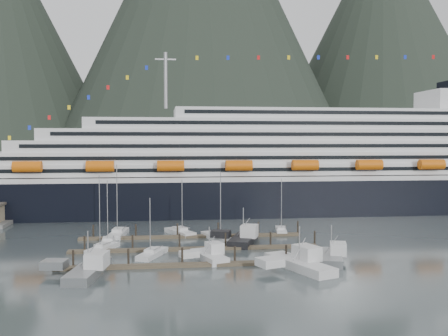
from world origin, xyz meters
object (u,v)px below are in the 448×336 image
(sailboat_c, at_px, (152,254))
(sailboat_f, at_px, (180,233))
(sailboat_d, at_px, (218,238))
(sailboat_a, at_px, (108,243))
(sailboat_e, at_px, (118,234))
(trawler_b, at_px, (209,256))
(trawler_d, at_px, (330,256))
(cruise_ship, at_px, (301,171))
(trawler_c, at_px, (298,263))
(trawler_e, at_px, (243,239))
(trawler_a, at_px, (87,269))
(sailboat_g, at_px, (281,231))
(sailboat_b, at_px, (103,249))

(sailboat_c, height_order, sailboat_f, sailboat_f)
(sailboat_c, height_order, sailboat_d, sailboat_d)
(sailboat_a, height_order, sailboat_c, sailboat_a)
(sailboat_e, height_order, trawler_b, sailboat_e)
(sailboat_f, relative_size, trawler_d, 1.06)
(cruise_ship, relative_size, trawler_c, 13.52)
(trawler_d, relative_size, trawler_e, 0.93)
(sailboat_a, relative_size, trawler_a, 0.94)
(sailboat_e, height_order, sailboat_g, sailboat_e)
(sailboat_c, height_order, trawler_b, sailboat_c)
(trawler_d, bearing_deg, sailboat_e, 69.64)
(sailboat_e, distance_m, trawler_a, 34.17)
(sailboat_f, relative_size, trawler_e, 0.98)
(sailboat_a, xyz_separation_m, trawler_e, (27.26, -1.90, 0.58))
(cruise_ship, height_order, trawler_e, cruise_ship)
(sailboat_a, xyz_separation_m, sailboat_d, (22.69, 2.51, 0.01))
(trawler_a, bearing_deg, sailboat_d, -32.13)
(trawler_c, bearing_deg, cruise_ship, -36.93)
(sailboat_c, bearing_deg, trawler_b, -91.04)
(sailboat_d, relative_size, sailboat_f, 1.16)
(sailboat_f, bearing_deg, sailboat_a, 96.57)
(sailboat_f, bearing_deg, trawler_e, -160.59)
(trawler_d, bearing_deg, trawler_c, 140.43)
(trawler_a, relative_size, trawler_e, 1.10)
(cruise_ship, height_order, sailboat_e, cruise_ship)
(sailboat_d, xyz_separation_m, sailboat_g, (15.36, 7.37, -0.04))
(cruise_ship, relative_size, trawler_a, 14.49)
(sailboat_g, bearing_deg, sailboat_e, 100.02)
(sailboat_d, relative_size, sailboat_g, 1.18)
(sailboat_d, relative_size, trawler_d, 1.23)
(sailboat_f, bearing_deg, trawler_a, 128.30)
(sailboat_e, bearing_deg, trawler_c, -130.33)
(sailboat_a, relative_size, sailboat_e, 0.83)
(sailboat_f, bearing_deg, trawler_c, -178.72)
(sailboat_d, bearing_deg, sailboat_b, 90.50)
(sailboat_a, xyz_separation_m, trawler_a, (-0.81, -24.23, 0.54))
(sailboat_g, relative_size, trawler_e, 0.97)
(trawler_e, bearing_deg, sailboat_d, 65.78)
(sailboat_b, distance_m, sailboat_e, 15.65)
(trawler_b, bearing_deg, trawler_a, 93.73)
(cruise_ship, xyz_separation_m, sailboat_b, (-52.73, -50.50, -11.61))
(trawler_a, bearing_deg, trawler_d, -73.88)
(cruise_ship, distance_m, sailboat_b, 73.93)
(sailboat_d, height_order, sailboat_e, sailboat_e)
(trawler_a, bearing_deg, trawler_b, -58.55)
(trawler_c, bearing_deg, trawler_e, -6.57)
(sailboat_e, height_order, trawler_c, sailboat_e)
(sailboat_a, xyz_separation_m, sailboat_c, (9.07, -11.78, -0.02))
(trawler_c, bearing_deg, sailboat_c, 41.74)
(trawler_b, xyz_separation_m, trawler_d, (21.11, -3.12, 0.04))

